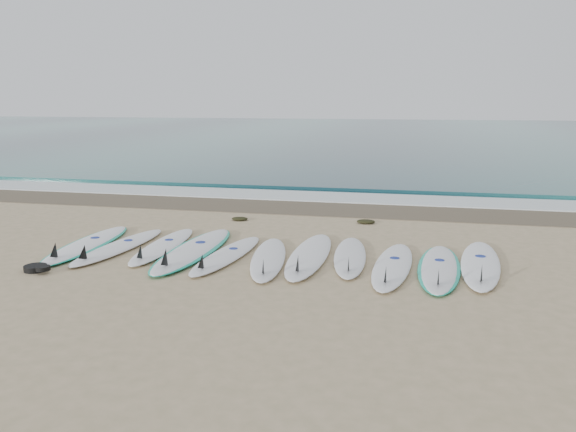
% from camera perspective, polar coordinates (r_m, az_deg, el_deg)
% --- Properties ---
extents(ground, '(120.00, 120.00, 0.00)m').
position_cam_1_polar(ground, '(8.82, -1.80, -4.19)').
color(ground, tan).
extents(ocean, '(120.00, 55.00, 0.03)m').
position_cam_1_polar(ocean, '(40.84, 9.58, 8.29)').
color(ocean, '#1E5457').
rests_on(ocean, ground).
extents(wet_sand_band, '(120.00, 1.80, 0.01)m').
position_cam_1_polar(wet_sand_band, '(12.72, 2.73, 0.83)').
color(wet_sand_band, brown).
rests_on(wet_sand_band, ground).
extents(foam_band, '(120.00, 1.40, 0.04)m').
position_cam_1_polar(foam_band, '(14.08, 3.70, 1.95)').
color(foam_band, silver).
rests_on(foam_band, ground).
extents(wave_crest, '(120.00, 1.00, 0.10)m').
position_cam_1_polar(wave_crest, '(15.54, 4.55, 2.98)').
color(wave_crest, '#1E5457').
rests_on(wave_crest, ground).
extents(surfboard_0, '(0.78, 2.69, 0.34)m').
position_cam_1_polar(surfboard_0, '(9.97, -19.80, -2.71)').
color(surfboard_0, white).
rests_on(surfboard_0, ground).
extents(surfboard_1, '(0.74, 2.56, 0.32)m').
position_cam_1_polar(surfboard_1, '(9.62, -16.94, -2.99)').
color(surfboard_1, white).
rests_on(surfboard_1, ground).
extents(surfboard_2, '(0.62, 2.48, 0.31)m').
position_cam_1_polar(surfboard_2, '(9.48, -12.69, -2.99)').
color(surfboard_2, white).
rests_on(surfboard_2, ground).
extents(surfboard_3, '(0.73, 2.92, 0.37)m').
position_cam_1_polar(surfboard_3, '(9.15, -9.64, -3.40)').
color(surfboard_3, white).
rests_on(surfboard_3, ground).
extents(surfboard_4, '(0.74, 2.45, 0.31)m').
position_cam_1_polar(surfboard_4, '(8.78, -6.36, -3.97)').
color(surfboard_4, silver).
rests_on(surfboard_4, ground).
extents(surfboard_5, '(0.91, 2.49, 0.31)m').
position_cam_1_polar(surfboard_5, '(8.55, -2.03, -4.33)').
color(surfboard_5, white).
rests_on(surfboard_5, ground).
extents(surfboard_6, '(0.60, 2.75, 0.35)m').
position_cam_1_polar(surfboard_6, '(8.69, 2.12, -4.02)').
color(surfboard_6, white).
rests_on(surfboard_6, ground).
extents(surfboard_7, '(0.68, 2.40, 0.30)m').
position_cam_1_polar(surfboard_7, '(8.70, 6.31, -4.11)').
color(surfboard_7, silver).
rests_on(surfboard_7, ground).
extents(surfboard_8, '(0.70, 2.56, 0.32)m').
position_cam_1_polar(surfboard_8, '(8.31, 10.56, -4.99)').
color(surfboard_8, white).
rests_on(surfboard_8, ground).
extents(surfboard_9, '(0.75, 2.53, 0.32)m').
position_cam_1_polar(surfboard_9, '(8.39, 15.10, -5.10)').
color(surfboard_9, white).
rests_on(surfboard_9, ground).
extents(surfboard_10, '(0.83, 2.73, 0.34)m').
position_cam_1_polar(surfboard_10, '(8.70, 18.96, -4.65)').
color(surfboard_10, white).
rests_on(surfboard_10, ground).
extents(seaweed_near, '(0.34, 0.26, 0.07)m').
position_cam_1_polar(seaweed_near, '(11.48, -4.93, -0.27)').
color(seaweed_near, black).
rests_on(seaweed_near, ground).
extents(seaweed_far, '(0.37, 0.28, 0.07)m').
position_cam_1_polar(seaweed_far, '(11.27, 7.93, -0.56)').
color(seaweed_far, black).
rests_on(seaweed_far, ground).
extents(leash_coil, '(0.46, 0.36, 0.11)m').
position_cam_1_polar(leash_coil, '(8.85, -24.13, -4.85)').
color(leash_coil, black).
rests_on(leash_coil, ground).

